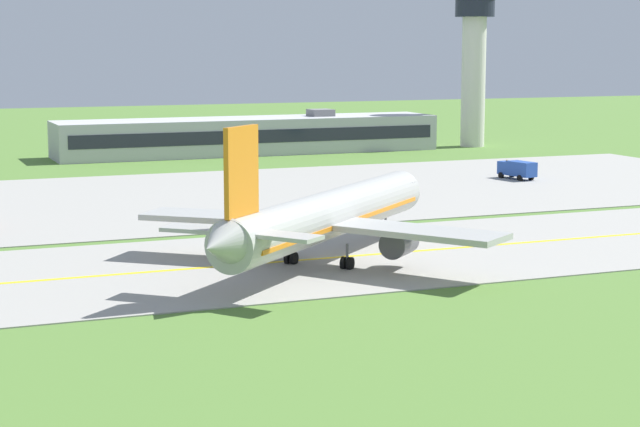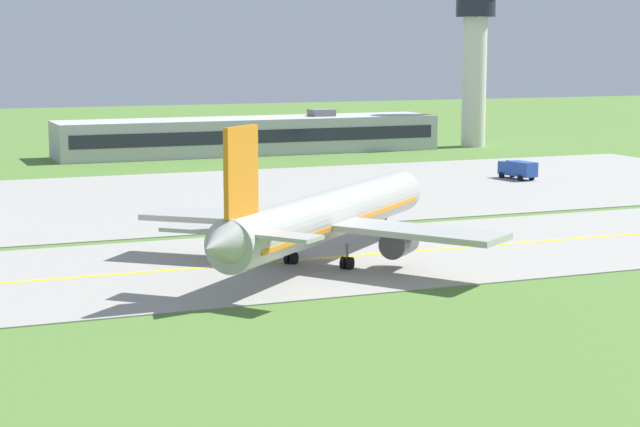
# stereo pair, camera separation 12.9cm
# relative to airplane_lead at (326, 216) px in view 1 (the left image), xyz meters

# --- Properties ---
(ground_plane) EXTENTS (500.00, 500.00, 0.00)m
(ground_plane) POSITION_rel_airplane_lead_xyz_m (1.41, 1.94, -4.13)
(ground_plane) COLOR #517A33
(taxiway_strip) EXTENTS (240.00, 28.00, 0.10)m
(taxiway_strip) POSITION_rel_airplane_lead_xyz_m (1.41, 1.94, -4.08)
(taxiway_strip) COLOR #9E9B93
(taxiway_strip) RESTS_ON ground
(apron_pad) EXTENTS (140.00, 52.00, 0.10)m
(apron_pad) POSITION_rel_airplane_lead_xyz_m (11.41, 43.94, -4.08)
(apron_pad) COLOR #9E9B93
(apron_pad) RESTS_ON ground
(taxiway_centreline) EXTENTS (220.00, 0.60, 0.01)m
(taxiway_centreline) POSITION_rel_airplane_lead_xyz_m (1.41, 1.94, -4.03)
(taxiway_centreline) COLOR yellow
(taxiway_centreline) RESTS_ON taxiway_strip
(airplane_lead) EXTENTS (32.01, 30.40, 12.70)m
(airplane_lead) POSITION_rel_airplane_lead_xyz_m (0.00, 0.00, 0.00)
(airplane_lead) COLOR #ADADA8
(airplane_lead) RESTS_ON ground
(service_truck_fuel) EXTENTS (3.16, 6.27, 2.60)m
(service_truck_fuel) POSITION_rel_airplane_lead_xyz_m (47.06, 44.78, -2.60)
(service_truck_fuel) COLOR #264CA5
(service_truck_fuel) RESTS_ON ground
(terminal_building) EXTENTS (66.45, 12.22, 7.34)m
(terminal_building) POSITION_rel_airplane_lead_xyz_m (24.57, 94.49, -1.05)
(terminal_building) COLOR #B2B2B7
(terminal_building) RESTS_ON ground
(control_tower) EXTENTS (7.60, 7.60, 28.59)m
(control_tower) POSITION_rel_airplane_lead_xyz_m (66.99, 91.83, 12.99)
(control_tower) COLOR silver
(control_tower) RESTS_ON ground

